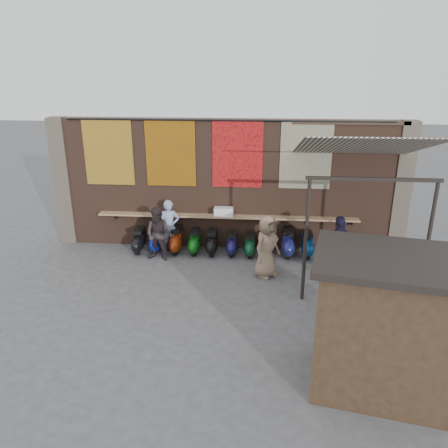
% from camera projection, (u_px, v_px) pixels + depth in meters
% --- Properties ---
extents(ground, '(70.00, 70.00, 0.00)m').
position_uv_depth(ground, '(220.00, 284.00, 11.59)').
color(ground, '#474749').
rests_on(ground, ground).
extents(brick_wall, '(10.00, 0.40, 4.00)m').
position_uv_depth(brick_wall, '(228.00, 185.00, 13.43)').
color(brick_wall, brown).
rests_on(brick_wall, ground).
extents(pier_left, '(0.50, 0.50, 4.00)m').
position_uv_depth(pier_left, '(64.00, 182.00, 13.83)').
color(pier_left, '#4C4238').
rests_on(pier_left, ground).
extents(pier_right, '(0.50, 0.50, 4.00)m').
position_uv_depth(pier_right, '(401.00, 189.00, 13.03)').
color(pier_right, '#4C4238').
rests_on(pier_right, ground).
extents(eating_counter, '(8.00, 0.32, 0.05)m').
position_uv_depth(eating_counter, '(227.00, 216.00, 13.39)').
color(eating_counter, '#9E7A51').
rests_on(eating_counter, brick_wall).
extents(shelf_box, '(0.58, 0.28, 0.27)m').
position_uv_depth(shelf_box, '(224.00, 212.00, 13.32)').
color(shelf_box, white).
rests_on(shelf_box, eating_counter).
extents(tapestry_redgold, '(1.50, 0.02, 2.00)m').
position_uv_depth(tapestry_redgold, '(108.00, 152.00, 13.16)').
color(tapestry_redgold, maroon).
rests_on(tapestry_redgold, brick_wall).
extents(tapestry_sun, '(1.50, 0.02, 2.00)m').
position_uv_depth(tapestry_sun, '(171.00, 153.00, 13.01)').
color(tapestry_sun, orange).
rests_on(tapestry_sun, brick_wall).
extents(tapestry_orange, '(1.50, 0.02, 2.00)m').
position_uv_depth(tapestry_orange, '(237.00, 154.00, 12.86)').
color(tapestry_orange, red).
rests_on(tapestry_orange, brick_wall).
extents(tapestry_multi, '(1.50, 0.02, 2.00)m').
position_uv_depth(tapestry_multi, '(306.00, 155.00, 12.71)').
color(tapestry_multi, teal).
rests_on(tapestry_multi, brick_wall).
extents(hang_rail, '(9.50, 0.06, 0.06)m').
position_uv_depth(hang_rail, '(227.00, 120.00, 12.54)').
color(hang_rail, black).
rests_on(hang_rail, brick_wall).
extents(scooter_stool_0, '(0.35, 0.77, 0.73)m').
position_uv_depth(scooter_stool_0, '(139.00, 241.00, 13.50)').
color(scooter_stool_0, black).
rests_on(scooter_stool_0, ground).
extents(scooter_stool_1, '(0.35, 0.79, 0.75)m').
position_uv_depth(scooter_stool_1, '(156.00, 240.00, 13.53)').
color(scooter_stool_1, navy).
rests_on(scooter_stool_1, ground).
extents(scooter_stool_2, '(0.37, 0.82, 0.78)m').
position_uv_depth(scooter_stool_2, '(176.00, 240.00, 13.48)').
color(scooter_stool_2, maroon).
rests_on(scooter_stool_2, ground).
extents(scooter_stool_3, '(0.34, 0.75, 0.71)m').
position_uv_depth(scooter_stool_3, '(195.00, 242.00, 13.41)').
color(scooter_stool_3, '#0E6215').
rests_on(scooter_stool_3, ground).
extents(scooter_stool_4, '(0.34, 0.77, 0.73)m').
position_uv_depth(scooter_stool_4, '(212.00, 242.00, 13.36)').
color(scooter_stool_4, black).
rests_on(scooter_stool_4, ground).
extents(scooter_stool_5, '(0.32, 0.72, 0.68)m').
position_uv_depth(scooter_stool_5, '(232.00, 244.00, 13.32)').
color(scooter_stool_5, '#19144D').
rests_on(scooter_stool_5, ground).
extents(scooter_stool_6, '(0.32, 0.71, 0.68)m').
position_uv_depth(scooter_stool_6, '(250.00, 245.00, 13.24)').
color(scooter_stool_6, '#0E4726').
rests_on(scooter_stool_6, ground).
extents(scooter_stool_7, '(0.32, 0.72, 0.68)m').
position_uv_depth(scooter_stool_7, '(268.00, 245.00, 13.22)').
color(scooter_stool_7, maroon).
rests_on(scooter_stool_7, ground).
extents(scooter_stool_8, '(0.39, 0.86, 0.82)m').
position_uv_depth(scooter_stool_8, '(288.00, 243.00, 13.21)').
color(scooter_stool_8, navy).
rests_on(scooter_stool_8, ground).
extents(scooter_stool_9, '(0.35, 0.78, 0.74)m').
position_uv_depth(scooter_stool_9, '(307.00, 245.00, 13.18)').
color(scooter_stool_9, navy).
rests_on(scooter_stool_9, ground).
extents(diner_left, '(0.65, 0.47, 1.66)m').
position_uv_depth(diner_left, '(169.00, 227.00, 13.31)').
color(diner_left, '#93A9D6').
rests_on(diner_left, ground).
extents(diner_right, '(0.90, 0.76, 1.62)m').
position_uv_depth(diner_right, '(159.00, 234.00, 12.77)').
color(diner_right, '#302528').
rests_on(diner_right, ground).
extents(shopper_navy, '(1.10, 0.53, 1.82)m').
position_uv_depth(shopper_navy, '(339.00, 249.00, 11.49)').
color(shopper_navy, '#1B1631').
rests_on(shopper_navy, ground).
extents(shopper_grey, '(1.16, 1.05, 1.57)m').
position_uv_depth(shopper_grey, '(389.00, 276.00, 10.31)').
color(shopper_grey, slate).
rests_on(shopper_grey, ground).
extents(shopper_tan, '(0.98, 1.01, 1.75)m').
position_uv_depth(shopper_tan, '(267.00, 246.00, 11.75)').
color(shopper_tan, '#896F57').
rests_on(shopper_tan, ground).
extents(market_stall, '(2.52, 2.08, 2.42)m').
position_uv_depth(market_stall, '(383.00, 327.00, 7.54)').
color(market_stall, black).
rests_on(market_stall, ground).
extents(stall_roof, '(2.83, 2.38, 0.12)m').
position_uv_depth(stall_roof, '(393.00, 260.00, 7.10)').
color(stall_roof, black).
rests_on(stall_roof, market_stall).
extents(stall_sign, '(1.18, 0.27, 0.50)m').
position_uv_depth(stall_sign, '(384.00, 277.00, 8.13)').
color(stall_sign, gold).
rests_on(stall_sign, market_stall).
extents(stall_shelf, '(1.84, 0.46, 0.06)m').
position_uv_depth(stall_shelf, '(379.00, 317.00, 8.43)').
color(stall_shelf, '#473321').
rests_on(stall_shelf, market_stall).
extents(awning_canvas, '(3.20, 3.28, 0.97)m').
position_uv_depth(awning_canvas, '(362.00, 146.00, 10.95)').
color(awning_canvas, beige).
rests_on(awning_canvas, brick_wall).
extents(awning_ledger, '(3.30, 0.08, 0.12)m').
position_uv_depth(awning_ledger, '(351.00, 122.00, 12.30)').
color(awning_ledger, '#33261C').
rests_on(awning_ledger, brick_wall).
extents(awning_header, '(3.00, 0.08, 0.08)m').
position_uv_depth(awning_header, '(374.00, 179.00, 9.70)').
color(awning_header, black).
rests_on(awning_header, awning_post_left).
extents(awning_post_left, '(0.09, 0.09, 3.10)m').
position_uv_depth(awning_post_left, '(306.00, 241.00, 10.33)').
color(awning_post_left, black).
rests_on(awning_post_left, ground).
extents(awning_post_right, '(0.09, 0.09, 3.10)m').
position_uv_depth(awning_post_right, '(428.00, 245.00, 10.12)').
color(awning_post_right, black).
rests_on(awning_post_right, ground).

